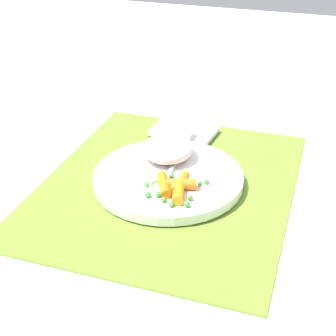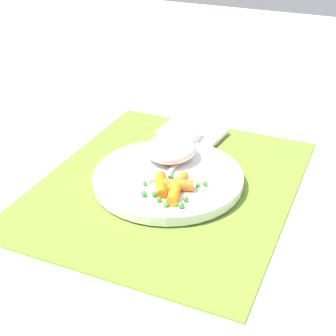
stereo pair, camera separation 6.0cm
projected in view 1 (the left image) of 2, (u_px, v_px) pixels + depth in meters
ground_plane at (168, 185)px, 0.80m from camera, size 2.40×2.40×0.00m
placemat at (168, 183)px, 0.79m from camera, size 0.46×0.38×0.01m
plate at (168, 178)px, 0.79m from camera, size 0.23×0.23×0.01m
rice_mound at (168, 149)px, 0.82m from camera, size 0.09×0.08×0.04m
carrot_portion at (176, 186)px, 0.74m from camera, size 0.08×0.07×0.02m
pea_scatter at (171, 192)px, 0.73m from camera, size 0.08×0.09×0.01m
fork at (173, 162)px, 0.81m from camera, size 0.21×0.02×0.01m
napkin at (184, 131)px, 0.94m from camera, size 0.09×0.12×0.01m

